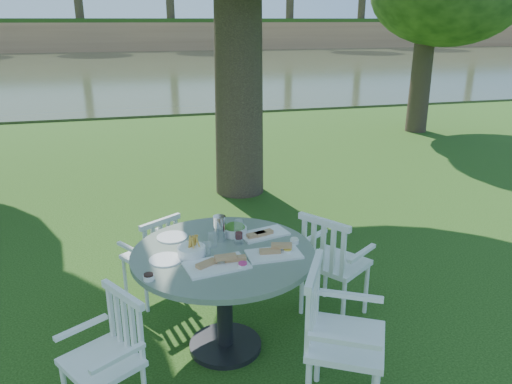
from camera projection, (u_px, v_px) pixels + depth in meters
ground at (261, 280)px, 4.90m from camera, size 140.00×140.00×0.00m
table at (224, 272)px, 3.68m from camera, size 1.34×1.34×0.83m
chair_ne at (330, 259)px, 4.11m from camera, size 0.63×0.64×0.94m
chair_nw at (156, 252)px, 4.40m from camera, size 0.56×0.55×0.82m
chair_sw at (113, 348)px, 3.09m from camera, size 0.57×0.58×0.85m
chair_se at (331, 329)px, 3.12m from camera, size 0.66×0.67×1.00m
tableware at (222, 244)px, 3.66m from camera, size 1.16×0.83×0.20m
river at (145, 69)px, 25.92m from camera, size 100.00×28.00×0.12m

